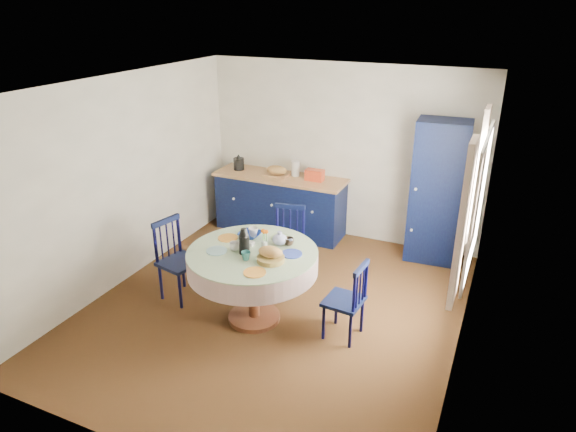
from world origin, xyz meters
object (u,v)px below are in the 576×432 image
object	(u,v)px
pantry_cabinet	(437,192)
dining_table	(253,262)
chair_left	(177,259)
mug_b	(246,256)
kitchen_counter	(280,203)
mug_a	(235,246)
chair_right	(347,300)
chair_far	(288,242)
cobalt_bowl	(250,235)
mug_c	(289,242)
mug_d	(253,232)

from	to	relation	value
pantry_cabinet	dining_table	bearing A→B (deg)	-126.92
chair_left	mug_b	distance (m)	1.16
kitchen_counter	mug_a	xyz separation A→B (m)	(0.55, -2.30, 0.43)
pantry_cabinet	chair_right	size ratio (longest dim) A/B	2.18
chair_left	chair_far	size ratio (longest dim) A/B	1.04
kitchen_counter	cobalt_bowl	distance (m)	2.07
pantry_cabinet	chair_left	world-z (taller)	pantry_cabinet
chair_left	mug_c	bearing A→B (deg)	-68.04
kitchen_counter	mug_a	bearing A→B (deg)	-76.60
chair_far	mug_c	distance (m)	0.91
mug_d	mug_a	bearing A→B (deg)	-93.34
kitchen_counter	cobalt_bowl	size ratio (longest dim) A/B	8.01
dining_table	cobalt_bowl	bearing A→B (deg)	123.26
mug_d	cobalt_bowl	bearing A→B (deg)	-124.14
mug_a	pantry_cabinet	bearing A→B (deg)	54.15
mug_c	chair_left	bearing A→B (deg)	-170.61
kitchen_counter	dining_table	size ratio (longest dim) A/B	1.43
mug_d	cobalt_bowl	size ratio (longest dim) A/B	0.45
mug_c	dining_table	bearing A→B (deg)	-134.66
mug_b	mug_d	distance (m)	0.56
mug_c	chair_far	bearing A→B (deg)	114.98
pantry_cabinet	chair_right	world-z (taller)	pantry_cabinet
chair_far	mug_b	size ratio (longest dim) A/B	9.61
chair_left	chair_right	world-z (taller)	chair_left
chair_right	mug_b	bearing A→B (deg)	-67.69
dining_table	mug_d	bearing A→B (deg)	116.77
mug_b	cobalt_bowl	size ratio (longest dim) A/B	0.39
cobalt_bowl	dining_table	bearing A→B (deg)	-56.74
dining_table	pantry_cabinet	bearing A→B (deg)	56.68
kitchen_counter	mug_c	size ratio (longest dim) A/B	18.05
chair_right	mug_c	distance (m)	0.87
pantry_cabinet	mug_d	bearing A→B (deg)	-134.04
dining_table	mug_a	size ratio (longest dim) A/B	12.24
mug_b	mug_d	xyz separation A→B (m)	(-0.19, 0.52, 0.01)
dining_table	mug_a	world-z (taller)	dining_table
pantry_cabinet	mug_b	bearing A→B (deg)	-124.42
chair_right	chair_left	bearing A→B (deg)	-83.69
chair_far	mug_b	world-z (taller)	chair_far
kitchen_counter	dining_table	bearing A→B (deg)	-71.86
mug_d	cobalt_bowl	world-z (taller)	mug_d
kitchen_counter	pantry_cabinet	bearing A→B (deg)	1.03
chair_left	mug_b	size ratio (longest dim) A/B	9.95
pantry_cabinet	mug_a	xyz separation A→B (m)	(-1.69, -2.34, -0.07)
chair_left	mug_a	size ratio (longest dim) A/B	8.56
mug_d	chair_left	bearing A→B (deg)	-163.35
cobalt_bowl	chair_left	bearing A→B (deg)	-165.22
chair_left	mug_c	size ratio (longest dim) A/B	8.84
chair_far	chair_right	xyz separation A→B (m)	(1.08, -0.91, -0.03)
chair_right	kitchen_counter	bearing A→B (deg)	-135.62
pantry_cabinet	mug_d	size ratio (longest dim) A/B	17.00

